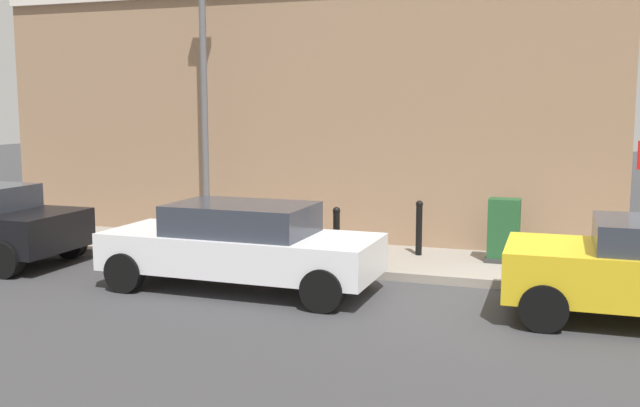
{
  "coord_description": "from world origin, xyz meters",
  "views": [
    {
      "loc": [
        -10.84,
        -0.89,
        2.95
      ],
      "look_at": [
        1.32,
        3.29,
        1.2
      ],
      "focal_mm": 40.47,
      "sensor_mm": 36.0,
      "label": 1
    }
  ],
  "objects": [
    {
      "name": "sidewalk",
      "position": [
        2.01,
        6.0,
        0.07
      ],
      "size": [
        2.38,
        30.0,
        0.15
      ],
      "primitive_type": "cube",
      "color": "gray",
      "rests_on": "ground"
    },
    {
      "name": "bollard_near_cabinet",
      "position": [
        2.41,
        1.69,
        0.7
      ],
      "size": [
        0.14,
        0.14,
        1.04
      ],
      "color": "black",
      "rests_on": "sidewalk"
    },
    {
      "name": "car_white",
      "position": [
        -0.51,
        4.01,
        0.74
      ],
      "size": [
        1.84,
        4.46,
        1.4
      ],
      "rotation": [
        0.0,
        0.0,
        1.56
      ],
      "color": "silver",
      "rests_on": "ground"
    },
    {
      "name": "bollard_far_kerb",
      "position": [
        1.07,
        2.9,
        0.7
      ],
      "size": [
        0.14,
        0.14,
        1.04
      ],
      "color": "black",
      "rests_on": "sidewalk"
    },
    {
      "name": "utility_cabinet",
      "position": [
        2.31,
        0.13,
        0.68
      ],
      "size": [
        0.46,
        0.61,
        1.15
      ],
      "color": "#1E4C28",
      "rests_on": "sidewalk"
    },
    {
      "name": "ground",
      "position": [
        0.0,
        0.0,
        0.0
      ],
      "size": [
        80.0,
        80.0,
        0.0
      ],
      "primitive_type": "plane",
      "color": "#38383A"
    },
    {
      "name": "lamppost",
      "position": [
        2.37,
        6.14,
        3.3
      ],
      "size": [
        0.2,
        0.44,
        5.72
      ],
      "color": "#59595B",
      "rests_on": "sidewalk"
    },
    {
      "name": "corner_building",
      "position": [
        6.88,
        4.77,
        4.44
      ],
      "size": [
        7.46,
        13.55,
        8.88
      ],
      "color": "#937256",
      "rests_on": "ground"
    }
  ]
}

